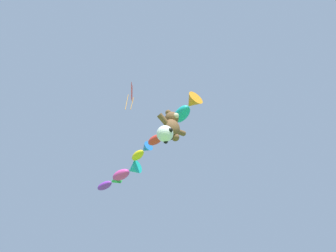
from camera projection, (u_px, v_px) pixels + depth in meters
name	position (u px, v px, depth m)	size (l,w,h in m)	color
teddy_bear_kite	(172.00, 125.00, 15.72)	(2.24, 0.99, 2.28)	brown
soccer_ball_kite	(165.00, 134.00, 14.01)	(1.00, 1.00, 0.92)	white
fish_kite_teal	(187.00, 108.00, 17.27)	(1.41, 2.47, 1.09)	#19ADB2
fish_kite_crimson	(161.00, 137.00, 17.91)	(0.95, 1.99, 0.81)	red
fish_kite_goldfin	(142.00, 152.00, 19.41)	(0.82, 1.97, 0.78)	yellow
fish_kite_magenta	(127.00, 172.00, 20.31)	(1.39, 2.59, 1.05)	#E53F9E
fish_kite_violet	(110.00, 183.00, 21.24)	(1.11, 2.40, 0.82)	purple
diamond_kite	(132.00, 93.00, 17.20)	(1.04, 1.15, 2.95)	red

